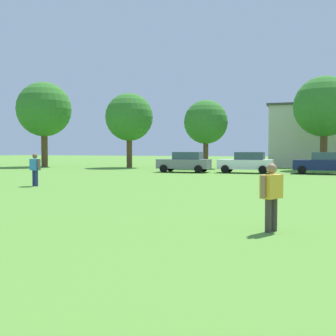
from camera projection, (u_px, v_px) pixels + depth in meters
ground_plane at (207, 176)px, 29.83m from camera, size 160.00×160.00×0.00m
adult_bystander at (271, 191)px, 9.72m from camera, size 0.52×0.67×1.60m
bystander_near_trees at (35, 167)px, 21.63m from camera, size 0.76×0.49×1.69m
parked_car_gray_0 at (185, 162)px, 34.48m from camera, size 4.30×2.02×1.68m
parked_car_white_1 at (246, 162)px, 33.46m from camera, size 4.30×2.02×1.68m
parked_car_navy_2 at (323, 163)px, 32.00m from camera, size 4.30×2.02×1.68m
tree_far_left at (44, 110)px, 45.23m from camera, size 5.88×5.88×9.16m
tree_left at (129, 117)px, 43.28m from camera, size 4.94×4.94×7.70m
tree_center at (206, 122)px, 41.50m from camera, size 4.36×4.36×6.79m
tree_right at (324, 107)px, 37.55m from camera, size 5.44×5.44×8.48m
house_left at (325, 136)px, 45.12m from camera, size 11.70×8.02×6.66m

